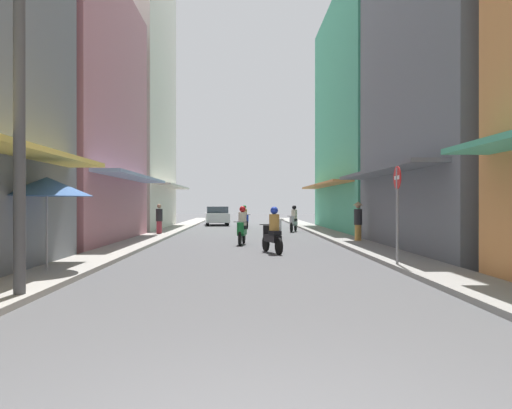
# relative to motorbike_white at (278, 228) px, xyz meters

# --- Properties ---
(ground_plane) EXTENTS (111.81, 111.81, 0.00)m
(ground_plane) POSITION_rel_motorbike_white_xyz_m (-1.58, 0.82, -0.50)
(ground_plane) COLOR #4C4C4F
(sidewalk_left) EXTENTS (1.51, 58.82, 0.12)m
(sidewalk_left) POSITION_rel_motorbike_white_xyz_m (-6.05, 0.82, -0.44)
(sidewalk_left) COLOR #9E9991
(sidewalk_left) RESTS_ON ground
(sidewalk_right) EXTENTS (1.51, 58.82, 0.12)m
(sidewalk_right) POSITION_rel_motorbike_white_xyz_m (2.89, 0.82, -0.44)
(sidewalk_right) COLOR gray
(sidewalk_right) RESTS_ON ground
(building_left_mid) EXTENTS (7.05, 10.40, 11.10)m
(building_left_mid) POSITION_rel_motorbike_white_xyz_m (-9.80, -2.63, 5.04)
(building_left_mid) COLOR #B7727F
(building_left_mid) RESTS_ON ground
(building_left_far) EXTENTS (7.05, 10.50, 17.20)m
(building_left_far) POSITION_rel_motorbike_white_xyz_m (-9.80, 8.65, 8.09)
(building_left_far) COLOR silver
(building_left_far) RESTS_ON ground
(building_right_mid) EXTENTS (7.05, 10.40, 13.07)m
(building_right_mid) POSITION_rel_motorbike_white_xyz_m (6.65, -6.60, 6.03)
(building_right_mid) COLOR slate
(building_right_mid) RESTS_ON ground
(building_right_far) EXTENTS (7.05, 13.92, 13.97)m
(building_right_far) POSITION_rel_motorbike_white_xyz_m (6.65, 6.05, 6.48)
(building_right_far) COLOR #4CB28C
(building_right_far) RESTS_ON ground
(motorbike_white) EXTENTS (0.55, 1.81, 0.96)m
(motorbike_white) POSITION_rel_motorbike_white_xyz_m (0.00, 0.00, 0.00)
(motorbike_white) COLOR black
(motorbike_white) RESTS_ON ground
(motorbike_green) EXTENTS (0.55, 1.81, 1.58)m
(motorbike_green) POSITION_rel_motorbike_white_xyz_m (-1.74, -3.51, 0.20)
(motorbike_green) COLOR black
(motorbike_green) RESTS_ON ground
(motorbike_silver) EXTENTS (0.71, 1.76, 1.58)m
(motorbike_silver) POSITION_rel_motorbike_white_xyz_m (1.30, 5.50, 0.20)
(motorbike_silver) COLOR black
(motorbike_silver) RESTS_ON ground
(motorbike_black) EXTENTS (0.73, 1.75, 1.58)m
(motorbike_black) POSITION_rel_motorbike_white_xyz_m (-0.70, -7.05, 0.20)
(motorbike_black) COLOR black
(motorbike_black) RESTS_ON ground
(motorbike_blue) EXTENTS (0.61, 1.79, 1.58)m
(motorbike_blue) POSITION_rel_motorbike_white_xyz_m (-1.59, 9.40, 0.20)
(motorbike_blue) COLOR black
(motorbike_blue) RESTS_ON ground
(parked_car) EXTENTS (2.14, 4.25, 1.45)m
(parked_car) POSITION_rel_motorbike_white_xyz_m (-3.73, 14.64, 0.24)
(parked_car) COLOR silver
(parked_car) RESTS_ON ground
(pedestrian_midway) EXTENTS (0.34, 0.34, 1.66)m
(pedestrian_midway) POSITION_rel_motorbike_white_xyz_m (-6.07, 2.05, 0.32)
(pedestrian_midway) COLOR #99333F
(pedestrian_midway) RESTS_ON ground
(pedestrian_far) EXTENTS (0.44, 0.44, 1.77)m
(pedestrian_far) POSITION_rel_motorbike_white_xyz_m (3.16, -3.06, 0.49)
(pedestrian_far) COLOR #BF8C3F
(pedestrian_far) RESTS_ON ground
(vendor_umbrella) EXTENTS (2.11, 2.11, 2.31)m
(vendor_umbrella) POSITION_rel_motorbike_white_xyz_m (-6.31, -12.04, 1.58)
(vendor_umbrella) COLOR #99999E
(vendor_umbrella) RESTS_ON ground
(utility_pole) EXTENTS (0.20, 1.20, 6.89)m
(utility_pole) POSITION_rel_motorbike_white_xyz_m (-5.54, -15.19, 3.02)
(utility_pole) COLOR #4C4C4F
(utility_pole) RESTS_ON ground
(street_sign_no_entry) EXTENTS (0.07, 0.60, 2.65)m
(street_sign_no_entry) POSITION_rel_motorbike_white_xyz_m (2.29, -11.16, 1.21)
(street_sign_no_entry) COLOR gray
(street_sign_no_entry) RESTS_ON ground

